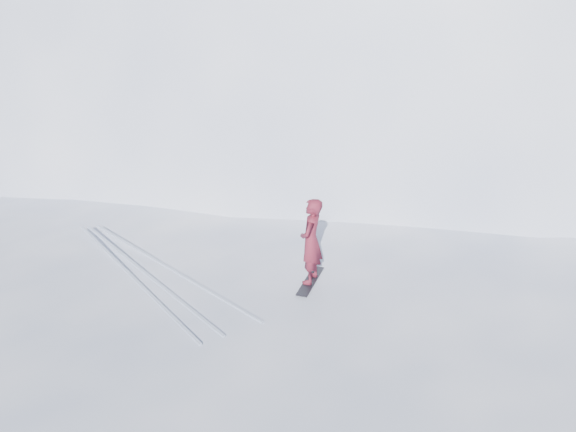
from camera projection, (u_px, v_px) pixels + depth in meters
name	position (u px, v px, depth m)	size (l,w,h in m)	color
near_ridge	(297.00, 362.00, 14.79)	(36.00, 28.00, 4.80)	white
summit_peak	(409.00, 78.00, 42.25)	(60.00, 56.00, 56.00)	white
peak_shoulder	(292.00, 125.00, 32.31)	(28.00, 24.00, 18.00)	white
wind_bumps	(251.00, 406.00, 13.42)	(16.00, 14.40, 1.00)	white
snowboard	(310.00, 281.00, 13.39)	(1.28, 0.24, 0.02)	black
snowboarder	(311.00, 241.00, 13.01)	(0.67, 0.44, 1.84)	maroon
board_tracks	(149.00, 272.00, 13.73)	(2.17, 5.95, 0.04)	silver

